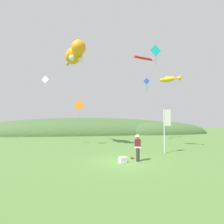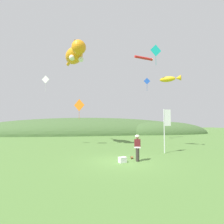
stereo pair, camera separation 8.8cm
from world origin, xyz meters
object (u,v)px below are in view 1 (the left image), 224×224
at_px(festival_attendant, 138,147).
at_px(kite_spool, 132,157).
at_px(picnic_cooler, 123,160).
at_px(kite_tube_streamer, 144,58).
at_px(kite_diamond_blue, 147,81).
at_px(kite_diamond_white, 45,80).
at_px(kite_diamond_orange, 79,105).
at_px(kite_fish_windsock, 170,79).
at_px(kite_diamond_teal, 156,51).
at_px(kite_giant_cat, 75,54).
at_px(festival_banner_pole, 166,124).

xyz_separation_m(festival_attendant, kite_spool, (-0.14, 0.80, -0.85)).
distance_m(picnic_cooler, kite_tube_streamer, 18.31).
bearing_deg(kite_diamond_blue, kite_diamond_white, -169.69).
distance_m(kite_diamond_white, kite_diamond_blue, 13.08).
distance_m(kite_tube_streamer, kite_diamond_blue, 3.91).
bearing_deg(kite_diamond_orange, kite_diamond_blue, 13.10).
bearing_deg(kite_fish_windsock, kite_tube_streamer, 88.39).
xyz_separation_m(kite_fish_windsock, kite_diamond_orange, (-9.07, 4.01, -2.52)).
bearing_deg(kite_diamond_blue, kite_spool, -118.53).
bearing_deg(kite_diamond_orange, festival_attendant, -67.01).
xyz_separation_m(kite_diamond_orange, kite_diamond_blue, (9.17, 2.13, 3.69)).
xyz_separation_m(kite_fish_windsock, kite_diamond_blue, (0.11, 6.15, 1.17)).
bearing_deg(kite_diamond_teal, festival_attendant, -129.22).
height_order(festival_attendant, kite_diamond_teal, kite_diamond_teal).
height_order(kite_diamond_white, kite_diamond_blue, kite_diamond_blue).
distance_m(kite_fish_windsock, kite_diamond_teal, 3.19).
distance_m(kite_spool, kite_diamond_blue, 14.18).
relative_size(picnic_cooler, kite_diamond_orange, 0.25).
bearing_deg(kite_giant_cat, kite_diamond_white, 170.46).
bearing_deg(kite_diamond_teal, kite_diamond_orange, 148.14).
height_order(kite_spool, kite_giant_cat, kite_giant_cat).
relative_size(festival_banner_pole, kite_diamond_blue, 2.06).
distance_m(kite_diamond_blue, kite_diamond_teal, 7.08).
height_order(picnic_cooler, kite_diamond_teal, kite_diamond_teal).
bearing_deg(kite_diamond_white, kite_diamond_teal, -21.58).
bearing_deg(kite_giant_cat, picnic_cooler, -68.84).
relative_size(kite_diamond_orange, kite_diamond_white, 1.29).
relative_size(kite_diamond_orange, kite_diamond_teal, 1.09).
distance_m(festival_banner_pole, kite_giant_cat, 12.31).
xyz_separation_m(picnic_cooler, kite_tube_streamer, (6.60, 12.39, 11.76)).
xyz_separation_m(kite_fish_windsock, kite_diamond_teal, (-1.76, -0.53, 2.61)).
height_order(festival_banner_pole, kite_diamond_blue, kite_diamond_blue).
distance_m(kite_giant_cat, kite_diamond_teal, 8.73).
bearing_deg(kite_tube_streamer, kite_fish_windsock, -91.61).
xyz_separation_m(festival_attendant, kite_diamond_orange, (-3.76, 8.87, 3.58)).
relative_size(kite_fish_windsock, kite_diamond_white, 1.12).
relative_size(kite_fish_windsock, kite_diamond_teal, 0.95).
distance_m(kite_tube_streamer, kite_diamond_orange, 12.33).
bearing_deg(kite_fish_windsock, kite_diamond_white, 163.34).
bearing_deg(kite_diamond_teal, kite_giant_cat, 154.07).
bearing_deg(kite_spool, festival_banner_pole, 24.36).
relative_size(festival_banner_pole, kite_diamond_orange, 1.64).
relative_size(picnic_cooler, kite_diamond_blue, 0.31).
xyz_separation_m(kite_giant_cat, kite_diamond_orange, (0.54, 0.73, -5.59)).
bearing_deg(festival_attendant, picnic_cooler, -172.04).
height_order(kite_giant_cat, kite_diamond_teal, kite_giant_cat).
bearing_deg(picnic_cooler, kite_diamond_teal, 44.11).
bearing_deg(kite_tube_streamer, festival_banner_pole, -101.88).
xyz_separation_m(festival_attendant, kite_fish_windsock, (5.30, 4.86, 6.10)).
distance_m(festival_banner_pole, kite_fish_windsock, 5.53).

